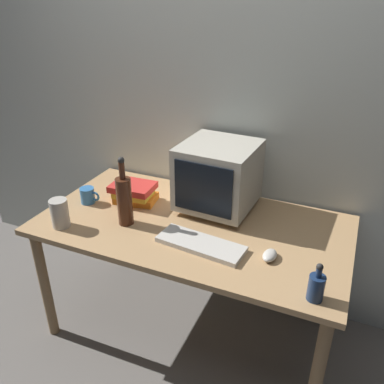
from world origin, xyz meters
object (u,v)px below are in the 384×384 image
object	(u,v)px
crt_monitor	(218,176)
bottle_tall	(124,199)
bottle_short	(316,286)
metal_canister	(60,213)
mug	(88,195)
keyboard	(201,244)
computer_mouse	(270,255)
book_stack	(134,193)

from	to	relation	value
crt_monitor	bottle_tall	world-z (taller)	crt_monitor
crt_monitor	bottle_short	distance (m)	0.81
crt_monitor	metal_canister	size ratio (longest dim) A/B	2.71
mug	keyboard	bearing A→B (deg)	-10.83
computer_mouse	bottle_short	world-z (taller)	bottle_short
keyboard	book_stack	xyz separation A→B (m)	(-0.51, 0.25, 0.05)
keyboard	metal_canister	distance (m)	0.73
crt_monitor	mug	size ratio (longest dim) A/B	3.38
bottle_short	mug	distance (m)	1.32
crt_monitor	keyboard	distance (m)	0.42
crt_monitor	keyboard	bearing A→B (deg)	-81.26
bottle_short	crt_monitor	bearing A→B (deg)	138.65
bottle_tall	mug	bearing A→B (deg)	161.73
crt_monitor	book_stack	xyz separation A→B (m)	(-0.45, -0.13, -0.13)
metal_canister	book_stack	bearing A→B (deg)	60.84
computer_mouse	book_stack	xyz separation A→B (m)	(-0.83, 0.22, 0.04)
crt_monitor	metal_canister	xyz separation A→B (m)	(-0.66, -0.50, -0.12)
keyboard	mug	size ratio (longest dim) A/B	3.50
crt_monitor	keyboard	size ratio (longest dim) A/B	0.97
computer_mouse	bottle_short	size ratio (longest dim) A/B	0.59
keyboard	metal_canister	world-z (taller)	metal_canister
bottle_tall	mug	xyz separation A→B (m)	(-0.31, 0.10, -0.09)
keyboard	metal_canister	bearing A→B (deg)	-164.73
computer_mouse	mug	xyz separation A→B (m)	(-1.07, 0.11, 0.03)
keyboard	bottle_tall	distance (m)	0.45
bottle_tall	bottle_short	distance (m)	1.00
bottle_tall	metal_canister	bearing A→B (deg)	-151.07
computer_mouse	metal_canister	distance (m)	1.05
bottle_tall	book_stack	distance (m)	0.24
mug	bottle_tall	bearing A→B (deg)	-18.27
bottle_tall	book_stack	world-z (taller)	bottle_tall
computer_mouse	mug	bearing A→B (deg)	178.16
crt_monitor	metal_canister	world-z (taller)	crt_monitor
mug	crt_monitor	bearing A→B (deg)	18.95
metal_canister	mug	bearing A→B (deg)	95.86
bottle_short	metal_canister	world-z (taller)	bottle_short
crt_monitor	keyboard	world-z (taller)	crt_monitor
bottle_short	mug	xyz separation A→B (m)	(-1.29, 0.29, -0.02)
book_stack	computer_mouse	bearing A→B (deg)	-14.68
bottle_tall	crt_monitor	bearing A→B (deg)	42.19
metal_canister	bottle_short	bearing A→B (deg)	-1.45
crt_monitor	keyboard	xyz separation A→B (m)	(0.06, -0.38, -0.18)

